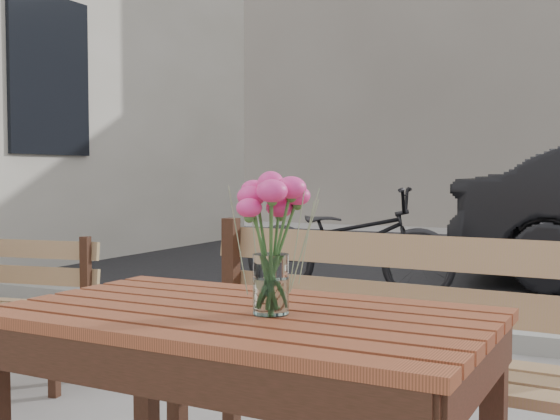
# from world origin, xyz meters

# --- Properties ---
(street) EXTENTS (30.00, 8.12, 0.12)m
(street) POSITION_xyz_m (0.00, 5.06, 0.03)
(street) COLOR black
(street) RESTS_ON ground
(main_table) EXTENTS (1.23, 0.74, 0.75)m
(main_table) POSITION_xyz_m (0.06, 0.03, 0.62)
(main_table) COLOR brown
(main_table) RESTS_ON ground
(main_bench) EXTENTS (1.53, 0.53, 0.94)m
(main_bench) POSITION_xyz_m (0.20, 0.76, 0.57)
(main_bench) COLOR #A08153
(main_bench) RESTS_ON ground
(main_vase) EXTENTS (0.19, 0.19, 0.35)m
(main_vase) POSITION_xyz_m (0.14, 0.02, 0.96)
(main_vase) COLOR white
(main_vase) RESTS_ON main_table
(bicycle) EXTENTS (1.93, 0.93, 0.97)m
(bicycle) POSITION_xyz_m (-1.28, 4.24, 0.49)
(bicycle) COLOR black
(bicycle) RESTS_ON ground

